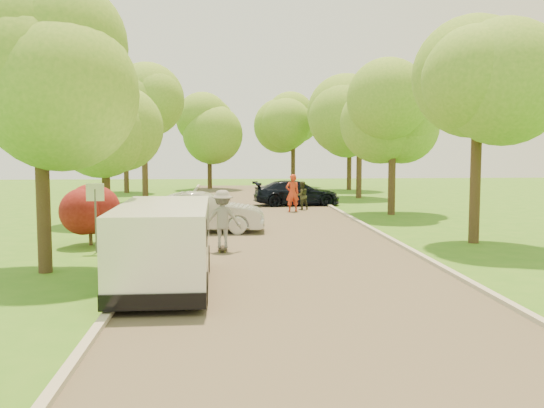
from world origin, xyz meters
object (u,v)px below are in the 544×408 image
object	(u,v)px
silver_sedan	(203,212)
skateboarder	(223,219)
dark_sedan	(296,193)
person_olive	(302,196)
longboard	(223,248)
person_striped	(292,193)
street_sign	(95,203)
minivan	(164,244)

from	to	relation	value
silver_sedan	skateboarder	xyz separation A→B (m)	(0.76, -4.45, 0.26)
dark_sedan	skateboarder	bearing A→B (deg)	160.58
person_olive	longboard	bearing A→B (deg)	50.81
silver_sedan	person_striped	xyz separation A→B (m)	(4.29, 7.34, 0.19)
street_sign	silver_sedan	xyz separation A→B (m)	(3.19, 4.37, -0.78)
longboard	person_striped	distance (m)	12.34
silver_sedan	dark_sedan	xyz separation A→B (m)	(4.91, 10.79, -0.07)
silver_sedan	person_striped	world-z (taller)	person_striped
longboard	skateboarder	xyz separation A→B (m)	(-0.00, 0.00, 0.93)
dark_sedan	person_olive	size ratio (longest dim) A/B	3.25
silver_sedan	skateboarder	distance (m)	4.52
longboard	street_sign	bearing A→B (deg)	1.00
longboard	skateboarder	size ratio (longest dim) A/B	0.52
skateboarder	person_striped	world-z (taller)	skateboarder
minivan	silver_sedan	distance (m)	9.36
street_sign	person_striped	world-z (taller)	street_sign
street_sign	dark_sedan	bearing A→B (deg)	61.88
street_sign	minivan	size ratio (longest dim) A/B	0.41
person_striped	person_olive	world-z (taller)	person_striped
silver_sedan	person_olive	xyz separation A→B (m)	(4.90, 8.29, -0.02)
minivan	person_olive	bearing A→B (deg)	71.90
silver_sedan	dark_sedan	size ratio (longest dim) A/B	0.96
skateboarder	person_olive	xyz separation A→B (m)	(4.14, 12.74, -0.28)
longboard	skateboarder	distance (m)	0.93
longboard	person_striped	world-z (taller)	person_striped
silver_sedan	dark_sedan	bearing A→B (deg)	-21.34
minivan	longboard	world-z (taller)	minivan
street_sign	silver_sedan	size ratio (longest dim) A/B	0.46
street_sign	person_striped	xyz separation A→B (m)	(7.48, 11.71, -0.60)
minivan	dark_sedan	distance (m)	20.87
street_sign	dark_sedan	size ratio (longest dim) A/B	0.44
silver_sedan	person_olive	distance (m)	9.63
street_sign	longboard	size ratio (longest dim) A/B	2.29
person_striped	person_olive	size ratio (longest dim) A/B	1.28
person_striped	skateboarder	bearing A→B (deg)	62.48
person_striped	dark_sedan	bearing A→B (deg)	-110.98
longboard	person_olive	world-z (taller)	person_olive
dark_sedan	longboard	bearing A→B (deg)	160.58
silver_sedan	longboard	size ratio (longest dim) A/B	4.98
street_sign	skateboarder	size ratio (longest dim) A/B	1.19
silver_sedan	dark_sedan	world-z (taller)	silver_sedan
dark_sedan	person_olive	xyz separation A→B (m)	(-0.01, -2.50, 0.04)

